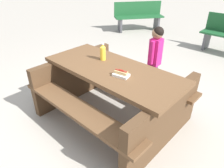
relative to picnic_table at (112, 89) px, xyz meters
The scene contains 6 objects.
ground_plane 0.44m from the picnic_table, ahead, with size 30.00×30.00×0.00m, color #ADA599.
picnic_table is the anchor object (origin of this frame).
soda_bottle 0.50m from the picnic_table, 146.29° to the left, with size 0.07×0.07×0.23m.
hotdog_tray 0.41m from the picnic_table, 32.75° to the right, with size 0.18×0.11×0.08m.
child_in_coat 0.96m from the picnic_table, 76.12° to the left, with size 0.18×0.27×1.09m.
park_bench_mid 4.43m from the picnic_table, 110.49° to the left, with size 1.38×1.31×0.85m.
Camera 1 is at (1.18, -1.95, 1.86)m, focal length 33.17 mm.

